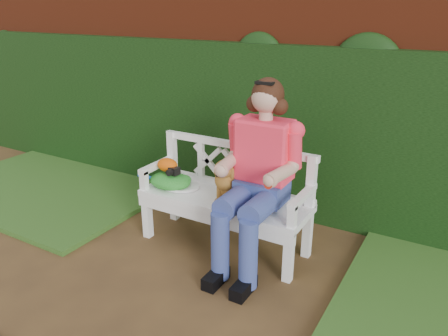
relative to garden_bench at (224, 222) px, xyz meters
The scene contains 11 objects.
ground 0.81m from the garden_bench, 90.50° to the right, with size 60.00×60.00×0.00m, color #3D2B19.
brick_wall 1.42m from the garden_bench, 90.34° to the left, with size 10.00×0.30×2.20m, color maroon.
ivy_hedge 1.10m from the garden_bench, 90.42° to the left, with size 10.00×0.18×1.70m, color #1B3B13.
grass_left 2.42m from the garden_bench, behind, with size 2.60×2.00×0.05m, color #153E11.
garden_bench is the anchor object (origin of this frame).
seated_woman 0.65m from the garden_bench, ahead, with size 0.66×0.89×1.57m, color #D85358, non-canonical shape.
dog 0.44m from the garden_bench, ahead, with size 0.26×0.35×0.38m, color #99652D, non-canonical shape.
tennis_racket 0.56m from the garden_bench, behind, with size 0.71×0.30×0.03m, color silver, non-canonical shape.
green_bag 0.62m from the garden_bench, behind, with size 0.40×0.31×0.14m, color #1C7319, non-canonical shape.
camera_item 0.64m from the garden_bench, behind, with size 0.10×0.08×0.07m, color black.
baseball_glove 0.73m from the garden_bench, behind, with size 0.20×0.15×0.13m, color #D35007.
Camera 1 is at (1.74, -2.21, 2.05)m, focal length 35.00 mm.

